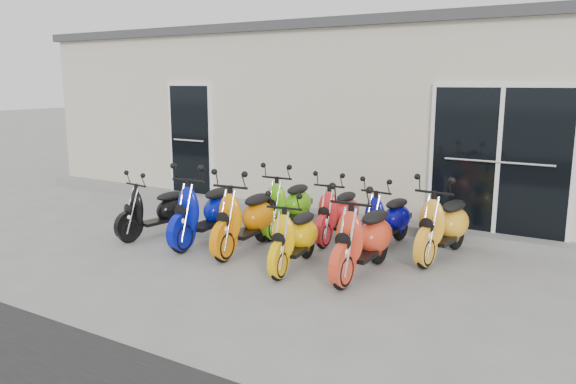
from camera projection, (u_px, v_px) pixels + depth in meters
name	position (u px, v px, depth m)	size (l,w,h in m)	color
ground	(266.00, 252.00, 7.81)	(80.00, 80.00, 0.00)	gray
building	(401.00, 117.00, 11.86)	(14.00, 6.00, 3.20)	beige
roof_cap	(404.00, 34.00, 11.53)	(14.20, 6.20, 0.16)	#3F3F42
front_step	(332.00, 217.00, 9.49)	(14.00, 0.40, 0.15)	gray
door_left	(191.00, 137.00, 11.02)	(1.07, 0.08, 2.22)	black
door_right	(499.00, 157.00, 8.06)	(2.02, 0.08, 2.22)	black
scooter_front_black	(155.00, 203.00, 8.51)	(0.52, 1.42, 1.05)	black
scooter_front_blue	(205.00, 202.00, 8.13)	(0.61, 1.66, 1.23)	#06109E
scooter_front_orange_a	(245.00, 209.00, 7.74)	(0.59, 1.64, 1.21)	orange
scooter_front_orange_b	(295.00, 228.00, 7.03)	(0.52, 1.43, 1.05)	#FFB904
scooter_front_red	(364.00, 228.00, 6.75)	(0.59, 1.63, 1.20)	red
scooter_back_green	(288.00, 197.00, 8.69)	(0.57, 1.56, 1.15)	#54B00D
scooter_back_red	(338.00, 205.00, 8.30)	(0.53, 1.47, 1.09)	red
scooter_back_blue	(387.00, 211.00, 7.93)	(0.52, 1.44, 1.06)	#07057E
scooter_back_yellow	(444.00, 215.00, 7.42)	(0.58, 1.60, 1.18)	#FFAA24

